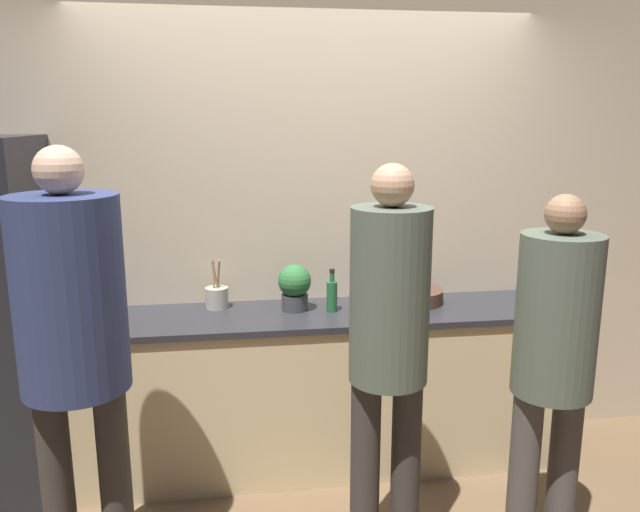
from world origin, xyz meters
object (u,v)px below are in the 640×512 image
fruit_bowl (415,295)px  bottle_green (332,295)px  potted_plant (295,286)px  cup_blue (359,307)px  person_center (389,336)px  bottle_clear (526,296)px  person_left (73,326)px  person_right (554,352)px  utensil_crock (217,297)px

fruit_bowl → bottle_green: 0.50m
fruit_bowl → potted_plant: 0.70m
fruit_bowl → potted_plant: size_ratio=1.26×
cup_blue → potted_plant: bearing=155.1°
person_center → bottle_clear: size_ratio=11.30×
person_center → fruit_bowl: person_center is taller
bottle_green → bottle_clear: (1.09, -0.06, -0.03)m
person_center → person_left: bearing=179.4°
person_center → bottle_green: 0.80m
person_left → person_right: bearing=-3.3°
utensil_crock → bottle_green: (0.62, -0.15, 0.03)m
cup_blue → person_right: bearing=-49.7°
person_right → utensil_crock: (-1.42, 1.04, 0.00)m
person_right → utensil_crock: person_right is taller
potted_plant → bottle_green: bearing=-15.3°
bottle_green → cup_blue: (0.13, -0.10, -0.04)m
utensil_crock → bottle_green: 0.64m
person_left → bottle_clear: bearing=17.7°
person_right → potted_plant: (-1.00, 0.95, 0.07)m
fruit_bowl → bottle_green: size_ratio=1.36×
person_center → bottle_clear: 1.22m
bottle_green → potted_plant: (-0.20, 0.05, 0.04)m
bottle_green → fruit_bowl: bearing=11.1°
person_right → bottle_green: bearing=132.0°
person_left → cup_blue: (1.28, 0.68, -0.19)m
person_left → cup_blue: person_left is taller
person_right → bottle_clear: size_ratio=10.51×
bottle_clear → potted_plant: size_ratio=0.61×
utensil_crock → bottle_green: bearing=-13.9°
utensil_crock → bottle_clear: utensil_crock is taller
fruit_bowl → utensil_crock: size_ratio=1.19×
person_center → bottle_green: bearing=98.0°
fruit_bowl → potted_plant: potted_plant is taller
person_right → utensil_crock: 1.76m
bottle_clear → potted_plant: potted_plant is taller
person_left → fruit_bowl: (1.64, 0.87, -0.19)m
person_left → person_right: (1.95, -0.11, -0.17)m
person_left → fruit_bowl: person_left is taller
fruit_bowl → person_left: bearing=-152.0°
bottle_green → bottle_clear: size_ratio=1.52×
cup_blue → potted_plant: (-0.33, 0.15, 0.09)m
person_left → person_center: 1.27m
person_left → fruit_bowl: bearing=28.0°
person_right → potted_plant: bearing=136.6°
person_center → person_right: person_center is taller
fruit_bowl → cup_blue: 0.41m
person_left → potted_plant: bearing=41.1°
person_left → potted_plant: person_left is taller
bottle_green → person_center: bearing=-82.0°
utensil_crock → bottle_clear: size_ratio=1.73×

